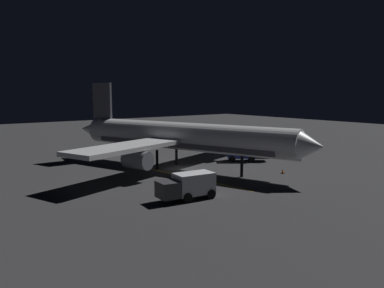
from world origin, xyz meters
name	(u,v)px	position (x,y,z in m)	size (l,w,h in m)	color
ground_plane	(183,170)	(0.00, 0.00, -0.10)	(180.00, 180.00, 0.20)	#313133
apron_guide_stripe	(186,177)	(2.45, 4.00, 0.00)	(0.24, 19.79, 0.01)	gold
airliner	(179,137)	(0.20, -0.59, 4.12)	(32.57, 36.36, 11.29)	white
baggage_truck	(188,186)	(8.13, 12.06, 1.24)	(5.68, 2.78, 2.45)	silver
catering_truck	(245,152)	(-10.77, 0.62, 1.31)	(5.81, 5.18, 2.60)	navy
ground_crew_worker	(194,182)	(5.76, 9.89, 0.89)	(0.40, 0.40, 1.74)	black
traffic_cone_near_left	(283,171)	(-8.15, 9.78, 0.25)	(0.50, 0.50, 0.55)	#EA590F
traffic_cone_near_right	(202,188)	(5.02, 10.23, 0.25)	(0.50, 0.50, 0.55)	#EA590F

